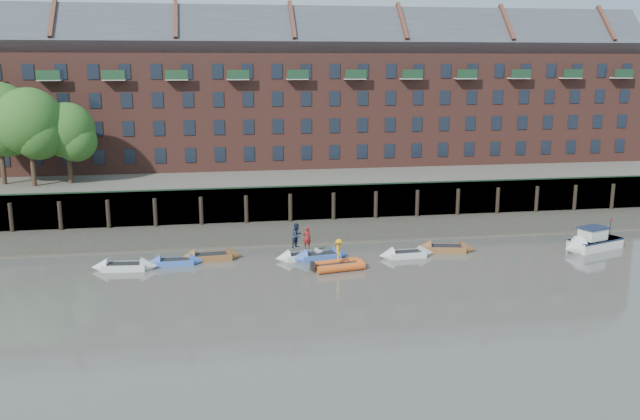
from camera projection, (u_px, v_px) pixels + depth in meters
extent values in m
plane|color=#5B574F|center=(367.00, 302.00, 41.17)|extent=(220.00, 220.00, 0.00)
cube|color=#3D382F|center=(319.00, 231.00, 58.51)|extent=(110.00, 8.00, 0.50)
cube|color=#4C4336|center=(325.00, 241.00, 55.24)|extent=(110.00, 1.60, 0.10)
cube|color=#2D2A26|center=(311.00, 203.00, 62.41)|extent=(110.00, 0.80, 3.20)
cylinder|color=black|center=(11.00, 218.00, 57.66)|extent=(0.36, 0.36, 2.60)
cylinder|color=black|center=(60.00, 216.00, 58.31)|extent=(0.36, 0.36, 2.60)
cylinder|color=black|center=(108.00, 215.00, 58.95)|extent=(0.36, 0.36, 2.60)
cylinder|color=black|center=(155.00, 213.00, 59.60)|extent=(0.36, 0.36, 2.60)
cylinder|color=black|center=(201.00, 211.00, 60.24)|extent=(0.36, 0.36, 2.60)
cylinder|color=black|center=(246.00, 210.00, 60.88)|extent=(0.36, 0.36, 2.60)
cylinder|color=black|center=(290.00, 208.00, 61.53)|extent=(0.36, 0.36, 2.60)
cylinder|color=black|center=(334.00, 207.00, 62.17)|extent=(0.36, 0.36, 2.60)
cylinder|color=black|center=(376.00, 205.00, 62.82)|extent=(0.36, 0.36, 2.60)
cylinder|color=black|center=(417.00, 204.00, 63.46)|extent=(0.36, 0.36, 2.60)
cylinder|color=black|center=(458.00, 202.00, 64.10)|extent=(0.36, 0.36, 2.60)
cylinder|color=black|center=(498.00, 201.00, 64.75)|extent=(0.36, 0.36, 2.60)
cylinder|color=black|center=(537.00, 200.00, 65.39)|extent=(0.36, 0.36, 2.60)
cylinder|color=black|center=(575.00, 198.00, 66.03)|extent=(0.36, 0.36, 2.60)
cylinder|color=black|center=(612.00, 197.00, 66.68)|extent=(0.36, 0.36, 2.60)
cube|color=#264C2D|center=(311.00, 186.00, 61.77)|extent=(110.00, 0.06, 0.10)
cube|color=#5E594D|center=(292.00, 178.00, 75.52)|extent=(110.00, 28.00, 3.20)
cube|color=brown|center=(291.00, 109.00, 74.85)|extent=(80.00, 10.00, 12.00)
cube|color=#42444C|center=(290.00, 42.00, 73.31)|extent=(80.60, 15.56, 15.56)
cube|color=black|center=(4.00, 159.00, 66.25)|extent=(1.10, 0.12, 1.50)
cube|color=black|center=(36.00, 158.00, 66.73)|extent=(1.10, 0.12, 1.50)
cube|color=black|center=(68.00, 158.00, 67.21)|extent=(1.10, 0.12, 1.50)
cube|color=black|center=(99.00, 157.00, 67.70)|extent=(1.10, 0.12, 1.50)
cube|color=black|center=(130.00, 156.00, 68.18)|extent=(1.10, 0.12, 1.50)
cube|color=black|center=(160.00, 156.00, 68.66)|extent=(1.10, 0.12, 1.50)
cube|color=black|center=(190.00, 155.00, 69.14)|extent=(1.10, 0.12, 1.50)
cube|color=black|center=(220.00, 154.00, 69.63)|extent=(1.10, 0.12, 1.50)
cube|color=black|center=(249.00, 154.00, 70.11)|extent=(1.10, 0.12, 1.50)
cube|color=black|center=(278.00, 153.00, 70.59)|extent=(1.10, 0.12, 1.50)
cube|color=black|center=(306.00, 153.00, 71.08)|extent=(1.10, 0.12, 1.50)
cube|color=black|center=(334.00, 152.00, 71.56)|extent=(1.10, 0.12, 1.50)
cube|color=black|center=(362.00, 151.00, 72.04)|extent=(1.10, 0.12, 1.50)
cube|color=black|center=(389.00, 151.00, 72.52)|extent=(1.10, 0.12, 1.50)
cube|color=black|center=(416.00, 150.00, 73.01)|extent=(1.10, 0.12, 1.50)
cube|color=black|center=(443.00, 150.00, 73.49)|extent=(1.10, 0.12, 1.50)
cube|color=black|center=(469.00, 149.00, 73.97)|extent=(1.10, 0.12, 1.50)
cube|color=black|center=(495.00, 148.00, 74.46)|extent=(1.10, 0.12, 1.50)
cube|color=black|center=(521.00, 148.00, 74.94)|extent=(1.10, 0.12, 1.50)
cube|color=black|center=(546.00, 147.00, 75.42)|extent=(1.10, 0.12, 1.50)
cube|color=black|center=(571.00, 147.00, 75.90)|extent=(1.10, 0.12, 1.50)
cube|color=black|center=(595.00, 146.00, 76.39)|extent=(1.10, 0.12, 1.50)
cube|color=black|center=(619.00, 146.00, 76.87)|extent=(1.10, 0.12, 1.50)
cube|color=black|center=(1.00, 131.00, 65.65)|extent=(1.10, 0.12, 1.50)
cube|color=black|center=(33.00, 130.00, 66.13)|extent=(1.10, 0.12, 1.50)
cube|color=black|center=(65.00, 130.00, 66.61)|extent=(1.10, 0.12, 1.50)
cube|color=black|center=(97.00, 129.00, 67.10)|extent=(1.10, 0.12, 1.50)
cube|color=black|center=(128.00, 129.00, 67.58)|extent=(1.10, 0.12, 1.50)
cube|color=black|center=(159.00, 128.00, 68.06)|extent=(1.10, 0.12, 1.50)
cube|color=black|center=(189.00, 128.00, 68.54)|extent=(1.10, 0.12, 1.50)
cube|color=black|center=(219.00, 127.00, 69.03)|extent=(1.10, 0.12, 1.50)
cube|color=black|center=(249.00, 127.00, 69.51)|extent=(1.10, 0.12, 1.50)
cube|color=black|center=(278.00, 126.00, 69.99)|extent=(1.10, 0.12, 1.50)
cube|color=black|center=(306.00, 126.00, 70.48)|extent=(1.10, 0.12, 1.50)
cube|color=black|center=(335.00, 125.00, 70.96)|extent=(1.10, 0.12, 1.50)
cube|color=black|center=(362.00, 125.00, 71.44)|extent=(1.10, 0.12, 1.50)
cube|color=black|center=(390.00, 125.00, 71.93)|extent=(1.10, 0.12, 1.50)
cube|color=black|center=(417.00, 124.00, 72.41)|extent=(1.10, 0.12, 1.50)
cube|color=black|center=(444.00, 124.00, 72.89)|extent=(1.10, 0.12, 1.50)
cube|color=black|center=(470.00, 123.00, 73.37)|extent=(1.10, 0.12, 1.50)
cube|color=black|center=(496.00, 123.00, 73.86)|extent=(1.10, 0.12, 1.50)
cube|color=black|center=(522.00, 123.00, 74.34)|extent=(1.10, 0.12, 1.50)
cube|color=black|center=(548.00, 122.00, 74.82)|extent=(1.10, 0.12, 1.50)
cube|color=black|center=(573.00, 122.00, 75.31)|extent=(1.10, 0.12, 1.50)
cube|color=black|center=(597.00, 121.00, 75.79)|extent=(1.10, 0.12, 1.50)
cube|color=black|center=(622.00, 121.00, 76.27)|extent=(1.10, 0.12, 1.50)
cube|color=black|center=(31.00, 101.00, 65.53)|extent=(1.10, 0.12, 1.50)
cube|color=black|center=(63.00, 101.00, 66.01)|extent=(1.10, 0.12, 1.50)
cube|color=black|center=(95.00, 101.00, 66.50)|extent=(1.10, 0.12, 1.50)
cube|color=black|center=(127.00, 100.00, 66.98)|extent=(1.10, 0.12, 1.50)
cube|color=black|center=(158.00, 100.00, 67.46)|extent=(1.10, 0.12, 1.50)
cube|color=black|center=(188.00, 100.00, 67.95)|extent=(1.10, 0.12, 1.50)
cube|color=black|center=(218.00, 99.00, 68.43)|extent=(1.10, 0.12, 1.50)
cube|color=black|center=(248.00, 99.00, 68.91)|extent=(1.10, 0.12, 1.50)
cube|color=black|center=(277.00, 99.00, 69.39)|extent=(1.10, 0.12, 1.50)
cube|color=black|center=(306.00, 99.00, 69.88)|extent=(1.10, 0.12, 1.50)
cube|color=black|center=(335.00, 98.00, 70.36)|extent=(1.10, 0.12, 1.50)
cube|color=black|center=(363.00, 98.00, 70.84)|extent=(1.10, 0.12, 1.50)
cube|color=black|center=(391.00, 98.00, 71.33)|extent=(1.10, 0.12, 1.50)
cube|color=black|center=(418.00, 98.00, 71.81)|extent=(1.10, 0.12, 1.50)
cube|color=black|center=(445.00, 97.00, 72.29)|extent=(1.10, 0.12, 1.50)
cube|color=black|center=(472.00, 97.00, 72.77)|extent=(1.10, 0.12, 1.50)
cube|color=black|center=(498.00, 97.00, 73.26)|extent=(1.10, 0.12, 1.50)
cube|color=black|center=(524.00, 97.00, 73.74)|extent=(1.10, 0.12, 1.50)
cube|color=black|center=(549.00, 97.00, 74.22)|extent=(1.10, 0.12, 1.50)
cube|color=black|center=(575.00, 96.00, 74.71)|extent=(1.10, 0.12, 1.50)
cube|color=black|center=(600.00, 96.00, 75.19)|extent=(1.10, 0.12, 1.50)
cube|color=black|center=(624.00, 96.00, 75.67)|extent=(1.10, 0.12, 1.50)
cube|color=black|center=(28.00, 72.00, 64.93)|extent=(1.10, 0.12, 1.50)
cube|color=black|center=(61.00, 72.00, 65.42)|extent=(1.10, 0.12, 1.50)
cube|color=black|center=(93.00, 72.00, 65.90)|extent=(1.10, 0.12, 1.50)
cube|color=black|center=(125.00, 71.00, 66.38)|extent=(1.10, 0.12, 1.50)
cube|color=black|center=(156.00, 71.00, 66.86)|extent=(1.10, 0.12, 1.50)
cube|color=black|center=(187.00, 71.00, 67.35)|extent=(1.10, 0.12, 1.50)
cube|color=black|center=(217.00, 71.00, 67.83)|extent=(1.10, 0.12, 1.50)
cube|color=black|center=(247.00, 71.00, 68.31)|extent=(1.10, 0.12, 1.50)
cube|color=black|center=(277.00, 71.00, 68.80)|extent=(1.10, 0.12, 1.50)
cube|color=black|center=(306.00, 71.00, 69.28)|extent=(1.10, 0.12, 1.50)
cube|color=black|center=(335.00, 71.00, 69.76)|extent=(1.10, 0.12, 1.50)
cube|color=black|center=(363.00, 71.00, 70.24)|extent=(1.10, 0.12, 1.50)
cube|color=black|center=(391.00, 71.00, 70.73)|extent=(1.10, 0.12, 1.50)
cube|color=black|center=(419.00, 71.00, 71.21)|extent=(1.10, 0.12, 1.50)
cube|color=black|center=(446.00, 71.00, 71.69)|extent=(1.10, 0.12, 1.50)
cube|color=black|center=(473.00, 71.00, 72.18)|extent=(1.10, 0.12, 1.50)
cube|color=black|center=(499.00, 71.00, 72.66)|extent=(1.10, 0.12, 1.50)
cube|color=black|center=(525.00, 71.00, 73.14)|extent=(1.10, 0.12, 1.50)
cube|color=black|center=(551.00, 71.00, 73.62)|extent=(1.10, 0.12, 1.50)
cube|color=black|center=(577.00, 70.00, 74.11)|extent=(1.10, 0.12, 1.50)
cube|color=black|center=(602.00, 70.00, 74.59)|extent=(1.10, 0.12, 1.50)
cube|color=black|center=(627.00, 70.00, 75.07)|extent=(1.10, 0.12, 1.50)
cylinder|color=#3A281C|center=(32.00, 160.00, 61.49)|extent=(0.44, 0.44, 4.75)
sphere|color=#316421|center=(29.00, 121.00, 60.74)|extent=(6.08, 6.08, 6.08)
cylinder|color=#3A281C|center=(69.00, 162.00, 63.01)|extent=(0.44, 0.44, 4.00)
sphere|color=#316421|center=(67.00, 130.00, 62.38)|extent=(5.12, 5.12, 5.12)
cylinder|color=#3A281C|center=(2.00, 157.00, 62.42)|extent=(0.44, 0.44, 5.00)
cube|color=silver|center=(125.00, 267.00, 47.58)|extent=(3.05, 1.58, 0.46)
cone|color=silver|center=(150.00, 266.00, 47.71)|extent=(1.26, 1.43, 1.33)
cone|color=silver|center=(100.00, 267.00, 47.45)|extent=(1.26, 1.43, 1.33)
cube|color=black|center=(125.00, 264.00, 47.53)|extent=(2.54, 1.21, 0.06)
cube|color=#3B61BA|center=(175.00, 262.00, 48.77)|extent=(2.67, 1.26, 0.41)
cone|color=#3B61BA|center=(197.00, 261.00, 49.06)|extent=(1.06, 1.22, 1.19)
cone|color=#3B61BA|center=(153.00, 263.00, 48.49)|extent=(1.06, 1.22, 1.19)
cube|color=black|center=(175.00, 259.00, 48.73)|extent=(2.22, 0.95, 0.06)
cube|color=brown|center=(211.00, 257.00, 49.92)|extent=(3.14, 1.63, 0.47)
cone|color=brown|center=(235.00, 255.00, 50.36)|extent=(1.30, 1.47, 1.37)
cone|color=brown|center=(186.00, 259.00, 49.49)|extent=(1.30, 1.47, 1.37)
cube|color=black|center=(211.00, 254.00, 49.88)|extent=(2.61, 1.24, 0.06)
cube|color=silver|center=(302.00, 256.00, 50.21)|extent=(2.85, 1.68, 0.42)
cone|color=silver|center=(322.00, 254.00, 50.74)|extent=(1.25, 1.38, 1.21)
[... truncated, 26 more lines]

